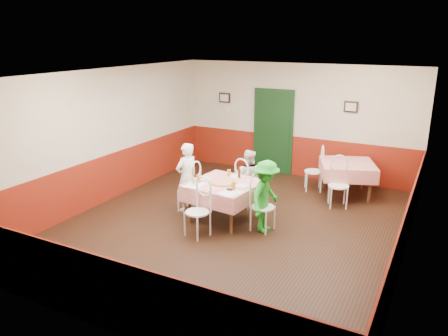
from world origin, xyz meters
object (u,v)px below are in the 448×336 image
at_px(beer_bottle, 239,173).
at_px(diner_right, 266,197).
at_px(chair_left, 189,190).
at_px(glass_b, 233,186).
at_px(chair_near, 197,212).
at_px(pizza, 223,182).
at_px(diner_far, 248,178).
at_px(diner_left, 187,177).
at_px(glass_a, 199,179).
at_px(chair_right, 263,207).
at_px(wallet, 230,190).
at_px(glass_c, 229,173).
at_px(chair_second_b, 339,186).
at_px(chair_second_a, 314,171).
at_px(main_table, 224,202).
at_px(chair_far, 247,186).
at_px(second_table, 346,179).

height_order(beer_bottle, diner_right, diner_right).
height_order(chair_left, glass_b, glass_b).
bearing_deg(chair_near, pizza, 98.94).
height_order(pizza, diner_far, diner_far).
bearing_deg(pizza, diner_left, 172.14).
bearing_deg(beer_bottle, chair_left, -163.45).
bearing_deg(pizza, glass_a, -157.20).
bearing_deg(chair_right, wallet, 120.07).
height_order(chair_near, glass_c, chair_near).
bearing_deg(glass_a, chair_second_b, 40.87).
distance_m(pizza, diner_right, 0.91).
height_order(chair_second_a, diner_far, diner_far).
xyz_separation_m(main_table, chair_far, (0.09, 0.85, 0.08)).
relative_size(chair_second_a, diner_left, 0.64).
height_order(chair_far, pizza, chair_far).
relative_size(second_table, chair_right, 1.24).
height_order(chair_left, glass_a, glass_a).
bearing_deg(chair_left, pizza, 83.96).
xyz_separation_m(chair_second_b, glass_c, (-1.89, -1.29, 0.37)).
height_order(chair_near, glass_a, glass_a).
bearing_deg(chair_right, chair_second_a, 3.41).
bearing_deg(chair_near, diner_far, 98.49).
relative_size(chair_far, wallet, 8.18).
bearing_deg(chair_second_a, chair_far, -51.75).
bearing_deg(glass_a, diner_right, 4.84).
xyz_separation_m(chair_far, diner_far, (0.01, 0.05, 0.15)).
bearing_deg(chair_near, beer_bottle, 94.12).
xyz_separation_m(second_table, beer_bottle, (-1.64, -2.08, 0.49)).
height_order(chair_right, chair_second_b, same).
bearing_deg(chair_right, chair_near, 136.54).
xyz_separation_m(glass_b, diner_left, (-1.23, 0.38, -0.13)).
bearing_deg(chair_second_b, diner_far, -175.70).
bearing_deg(wallet, second_table, 67.85).
bearing_deg(glass_c, diner_right, -27.35).
xyz_separation_m(wallet, diner_left, (-1.19, 0.41, -0.07)).
bearing_deg(main_table, second_table, 54.11).
distance_m(chair_second_a, glass_a, 3.07).
relative_size(chair_second_b, diner_right, 0.67).
relative_size(main_table, diner_far, 1.01).
xyz_separation_m(chair_left, chair_second_a, (1.88, 2.37, 0.00)).
height_order(second_table, chair_near, chair_near).
distance_m(glass_a, diner_right, 1.35).
bearing_deg(pizza, chair_left, 172.03).
height_order(second_table, diner_left, diner_left).
relative_size(chair_right, glass_a, 6.05).
height_order(pizza, glass_b, glass_b).
distance_m(beer_bottle, wallet, 0.72).
relative_size(chair_left, glass_c, 7.08).
bearing_deg(glass_c, glass_b, -57.56).
distance_m(glass_c, beer_bottle, 0.25).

